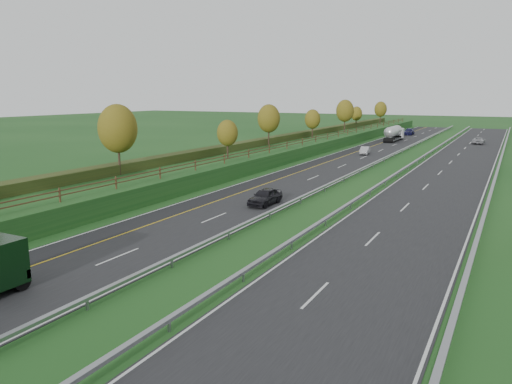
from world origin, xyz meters
TOP-DOWN VIEW (x-y plane):
  - ground at (8.00, 55.00)m, footprint 400.00×400.00m
  - near_carriageway at (0.00, 60.00)m, footprint 10.50×200.00m
  - far_carriageway at (16.50, 60.00)m, footprint 10.50×200.00m
  - hard_shoulder at (-3.75, 60.00)m, footprint 3.00×200.00m
  - lane_markings at (6.40, 59.88)m, footprint 26.75×200.00m
  - embankment_left at (-13.00, 60.00)m, footprint 12.00×200.00m
  - hedge_left at (-15.00, 60.00)m, footprint 2.20×180.00m
  - fence_left at (-8.50, 59.59)m, footprint 0.12×189.06m
  - median_barrier_near at (5.70, 60.00)m, footprint 0.32×200.00m
  - median_barrier_far at (10.80, 60.00)m, footprint 0.32×200.00m
  - outer_barrier_far at (22.30, 60.00)m, footprint 0.32×200.00m
  - trees_left at (-12.64, 56.63)m, footprint 6.64×164.30m
  - road_tanker at (-0.89, 103.96)m, footprint 2.40×11.22m
  - car_dark_near at (2.84, 29.83)m, footprint 1.98×4.76m
  - car_silver_mid at (0.19, 75.40)m, footprint 1.95×4.31m
  - car_small_far at (-1.22, 123.66)m, footprint 2.41×5.69m
  - car_oncoming at (17.01, 105.59)m, footprint 2.58×5.20m

SIDE VIEW (x-z plane):
  - ground at x=8.00m, z-range 0.00..0.00m
  - near_carriageway at x=0.00m, z-range 0.00..0.04m
  - far_carriageway at x=16.50m, z-range 0.00..0.04m
  - hard_shoulder at x=-3.75m, z-range 0.00..0.04m
  - lane_markings at x=6.40m, z-range 0.04..0.05m
  - median_barrier_near at x=5.70m, z-range 0.26..0.97m
  - median_barrier_far at x=10.80m, z-range 0.26..0.97m
  - outer_barrier_far at x=22.30m, z-range 0.26..0.97m
  - car_silver_mid at x=0.19m, z-range 0.04..1.41m
  - car_oncoming at x=17.01m, z-range 0.04..1.46m
  - car_dark_near at x=2.84m, z-range 0.04..1.65m
  - car_small_far at x=-1.22m, z-range 0.04..1.68m
  - embankment_left at x=-13.00m, z-range 0.00..2.00m
  - road_tanker at x=-0.89m, z-range 0.13..3.59m
  - hedge_left at x=-15.00m, z-range 2.00..3.10m
  - fence_left at x=-8.50m, z-range 2.13..3.33m
  - trees_left at x=-12.64m, z-range 2.53..10.20m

